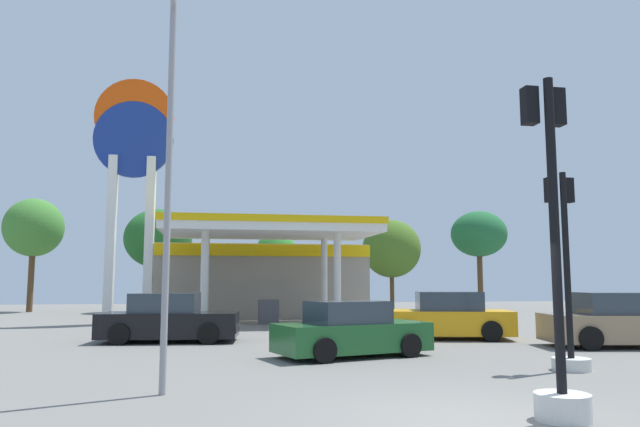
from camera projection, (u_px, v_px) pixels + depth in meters
name	position (u px, v px, depth m)	size (l,w,h in m)	color
ground_plane	(463.00, 420.00, 8.30)	(90.00, 90.00, 0.00)	slate
gas_station	(260.00, 275.00, 32.04)	(11.26, 11.73, 4.70)	gray
station_pole_sign	(133.00, 168.00, 27.63)	(3.66, 0.56, 11.53)	white
car_1	(169.00, 320.00, 18.97)	(4.52, 2.35, 1.56)	black
car_2	(621.00, 322.00, 17.49)	(4.74, 2.62, 1.61)	black
car_3	(445.00, 317.00, 19.95)	(4.74, 2.84, 1.59)	black
car_4	(351.00, 331.00, 15.29)	(4.30, 2.73, 1.43)	black
traffic_signal_1	(557.00, 308.00, 8.44)	(0.77, 0.77, 4.95)	silver
traffic_signal_3	(567.00, 302.00, 13.08)	(0.82, 0.82, 4.40)	silver
tree_0	(34.00, 228.00, 37.79)	(3.70, 3.70, 7.23)	brown
tree_1	(158.00, 239.00, 37.59)	(4.26, 4.26, 6.53)	brown
tree_2	(276.00, 253.00, 40.33)	(2.81, 2.81, 5.34)	brown
tree_3	(392.00, 249.00, 39.53)	(3.91, 3.91, 6.04)	brown
tree_4	(479.00, 234.00, 41.45)	(3.89, 3.89, 6.86)	brown
corner_streetlamp	(168.00, 149.00, 10.38)	(0.24, 1.48, 7.11)	gray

